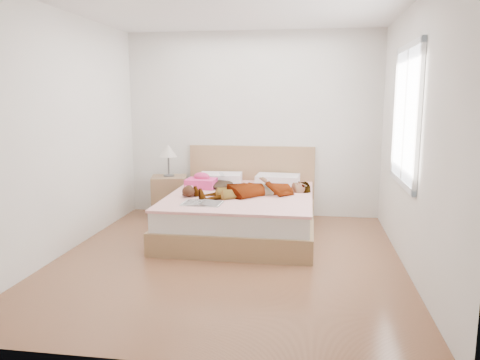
% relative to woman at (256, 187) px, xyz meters
% --- Properties ---
extents(ground, '(4.00, 4.00, 0.00)m').
position_rel_woman_xyz_m(ground, '(-0.19, -0.91, -0.61)').
color(ground, '#542D1A').
rests_on(ground, ground).
extents(woman, '(1.59, 1.18, 0.21)m').
position_rel_woman_xyz_m(woman, '(0.00, 0.00, 0.00)').
color(woman, white).
rests_on(woman, bed).
extents(hair, '(0.44, 0.53, 0.08)m').
position_rel_woman_xyz_m(hair, '(-0.57, 0.45, -0.07)').
color(hair, black).
rests_on(hair, bed).
extents(phone, '(0.08, 0.10, 0.05)m').
position_rel_woman_xyz_m(phone, '(-0.50, 0.40, 0.07)').
color(phone, silver).
rests_on(phone, bed).
extents(room_shell, '(4.00, 4.00, 4.00)m').
position_rel_woman_xyz_m(room_shell, '(1.59, -0.61, 0.89)').
color(room_shell, white).
rests_on(room_shell, ground).
extents(bed, '(1.80, 2.08, 1.00)m').
position_rel_woman_xyz_m(bed, '(-0.19, 0.12, -0.34)').
color(bed, olive).
rests_on(bed, ground).
extents(towel, '(0.39, 0.34, 0.20)m').
position_rel_woman_xyz_m(towel, '(-0.76, 0.34, -0.02)').
color(towel, '#EC408F').
rests_on(towel, bed).
extents(magazine, '(0.45, 0.31, 0.03)m').
position_rel_woman_xyz_m(magazine, '(-0.54, -0.59, -0.09)').
color(magazine, silver).
rests_on(magazine, bed).
extents(coffee_mug, '(0.13, 0.11, 0.10)m').
position_rel_woman_xyz_m(coffee_mug, '(-0.21, -0.20, -0.05)').
color(coffee_mug, silver).
rests_on(coffee_mug, bed).
extents(plush_toy, '(0.18, 0.25, 0.13)m').
position_rel_woman_xyz_m(plush_toy, '(-0.79, -0.22, -0.04)').
color(plush_toy, black).
rests_on(plush_toy, bed).
extents(nightstand, '(0.57, 0.53, 1.04)m').
position_rel_woman_xyz_m(nightstand, '(-1.32, 0.72, -0.27)').
color(nightstand, brown).
rests_on(nightstand, ground).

